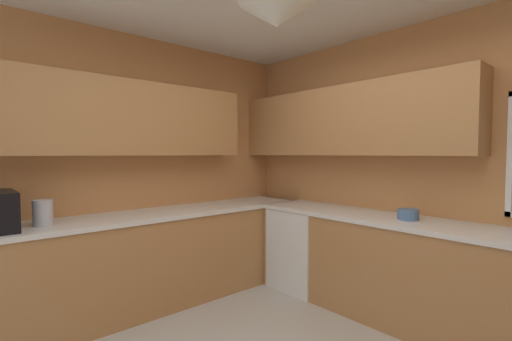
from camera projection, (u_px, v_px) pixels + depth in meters
The scene contains 6 objects.
room_shell at pixel (293, 110), 2.59m from camera, with size 4.26×3.84×2.72m.
counter_run_left at pixel (147, 260), 3.34m from camera, with size 0.65×3.45×0.90m.
counter_run_back at pixel (428, 277), 2.88m from camera, with size 3.35×0.65×0.90m.
dishwasher at pixel (304, 248), 3.85m from camera, with size 0.60×0.60×0.86m, color white.
kettle at pixel (43, 213), 2.74m from camera, with size 0.14×0.14×0.20m, color #B7B7BC.
bowl at pixel (408, 214), 2.99m from camera, with size 0.17×0.17×0.09m, color #4C7099.
Camera 1 is at (1.41, -1.39, 1.47)m, focal length 24.59 mm.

